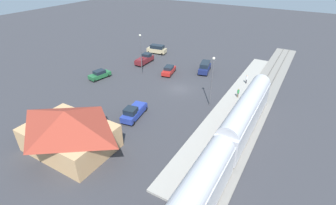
{
  "coord_description": "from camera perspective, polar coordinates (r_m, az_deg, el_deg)",
  "views": [
    {
      "loc": [
        -19.64,
        37.69,
        21.52
      ],
      "look_at": [
        -1.65,
        6.97,
        1.0
      ],
      "focal_mm": 26.88,
      "sensor_mm": 36.0,
      "label": 1
    }
  ],
  "objects": [
    {
      "name": "ground_plane",
      "position": [
        47.64,
        2.53,
        3.07
      ],
      "size": [
        200.0,
        200.0,
        0.0
      ],
      "primitive_type": "plane",
      "color": "#38383D"
    },
    {
      "name": "platform",
      "position": [
        44.38,
        13.99,
        0.21
      ],
      "size": [
        3.2,
        46.0,
        0.3
      ],
      "color": "#A8A399",
      "rests_on": "ground"
    },
    {
      "name": "suv_navy",
      "position": [
        55.09,
        8.34,
        7.94
      ],
      "size": [
        3.0,
        5.21,
        2.22
      ],
      "color": "navy",
      "rests_on": "ground"
    },
    {
      "name": "sedan_green",
      "position": [
        53.48,
        -15.24,
        6.17
      ],
      "size": [
        2.64,
        4.76,
        1.74
      ],
      "color": "#236638",
      "rests_on": "ground"
    },
    {
      "name": "light_pole_lot_center",
      "position": [
        52.53,
        -6.18,
        11.75
      ],
      "size": [
        0.44,
        0.44,
        8.45
      ],
      "color": "#515156",
      "rests_on": "ground"
    },
    {
      "name": "pedestrian_waiting_far",
      "position": [
        45.29,
        15.63,
        2.23
      ],
      "size": [
        0.36,
        0.36,
        1.71
      ],
      "color": "brown",
      "rests_on": "platform"
    },
    {
      "name": "station_building",
      "position": [
        33.92,
        -21.68,
        -5.71
      ],
      "size": [
        11.64,
        8.35,
        5.63
      ],
      "color": "tan",
      "rests_on": "ground"
    },
    {
      "name": "railway_track",
      "position": [
        43.72,
        18.94,
        -1.18
      ],
      "size": [
        4.8,
        70.0,
        0.3
      ],
      "color": "gray",
      "rests_on": "ground"
    },
    {
      "name": "pickup_blue",
      "position": [
        38.94,
        -7.75,
        -2.1
      ],
      "size": [
        2.81,
        5.65,
        2.14
      ],
      "color": "#283D9E",
      "rests_on": "ground"
    },
    {
      "name": "pickup_maroon",
      "position": [
        59.73,
        -5.32,
        9.77
      ],
      "size": [
        2.06,
        5.44,
        2.14
      ],
      "color": "maroon",
      "rests_on": "ground"
    },
    {
      "name": "sedan_red",
      "position": [
        53.71,
        0.2,
        7.36
      ],
      "size": [
        2.73,
        4.78,
        1.74
      ],
      "color": "red",
      "rests_on": "ground"
    },
    {
      "name": "pedestrian_on_platform",
      "position": [
        51.05,
        17.4,
        5.18
      ],
      "size": [
        0.36,
        0.36,
        1.71
      ],
      "color": "#333338",
      "rests_on": "platform"
    },
    {
      "name": "light_pole_near_platform",
      "position": [
        40.61,
        9.97,
        5.88
      ],
      "size": [
        0.44,
        0.44,
        8.45
      ],
      "color": "#515156",
      "rests_on": "ground"
    },
    {
      "name": "suv_tan",
      "position": [
        66.2,
        -2.54,
        12.01
      ],
      "size": [
        5.12,
        2.91,
        2.22
      ],
      "color": "#C6B284",
      "rests_on": "ground"
    }
  ]
}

